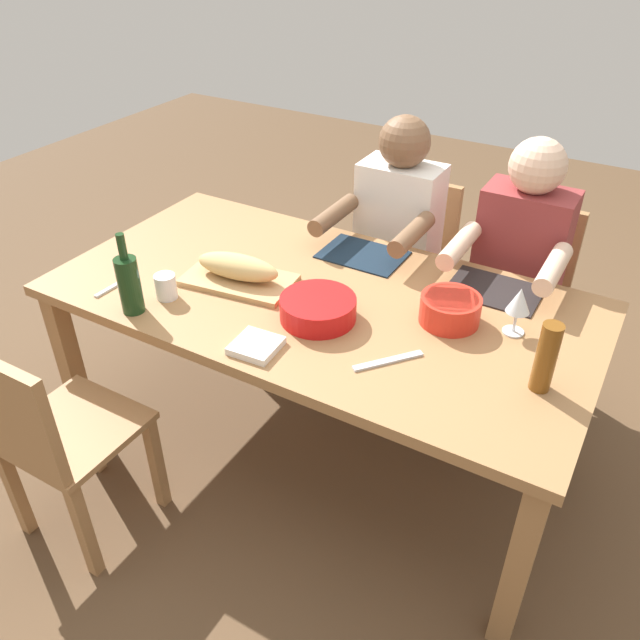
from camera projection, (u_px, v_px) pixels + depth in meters
name	position (u px, v px, depth m)	size (l,w,h in m)	color
ground_plane	(320.00, 443.00, 2.68)	(8.00, 8.00, 0.00)	brown
dining_table	(320.00, 312.00, 2.31)	(1.92, 0.99, 0.74)	#9E7044
chair_far_center	(407.00, 261.00, 2.99)	(0.40, 0.40, 0.85)	#9E7044
diner_far_center	(394.00, 235.00, 2.74)	(0.41, 0.53, 1.20)	#2D2D38
chair_near_left	(51.00, 434.00, 2.05)	(0.40, 0.40, 0.85)	#9E7044
chair_far_right	(519.00, 291.00, 2.77)	(0.40, 0.40, 0.85)	#9E7044
diner_far_right	(516.00, 266.00, 2.52)	(0.41, 0.53, 1.20)	#2D2D38
serving_bowl_pasta	(318.00, 307.00, 2.12)	(0.26, 0.26, 0.08)	red
serving_bowl_greens	(450.00, 308.00, 2.10)	(0.20, 0.20, 0.09)	red
cutting_board	(239.00, 280.00, 2.33)	(0.40, 0.22, 0.02)	tan
bread_loaf	(238.00, 267.00, 2.30)	(0.32, 0.11, 0.09)	tan
wine_bottle	(129.00, 283.00, 2.12)	(0.08, 0.08, 0.29)	#193819
beer_bottle	(546.00, 358.00, 1.78)	(0.06, 0.06, 0.22)	brown
wine_glass	(519.00, 302.00, 2.01)	(0.08, 0.08, 0.17)	silver
placemat_far_center	(363.00, 255.00, 2.50)	(0.32, 0.23, 0.01)	#142333
cup_near_left	(166.00, 286.00, 2.23)	(0.07, 0.07, 0.09)	white
fork_near_left	(114.00, 286.00, 2.31)	(0.02, 0.17, 0.01)	silver
placemat_far_right	(494.00, 290.00, 2.28)	(0.32, 0.23, 0.01)	black
carving_knife	(388.00, 361.00, 1.94)	(0.23, 0.02, 0.01)	silver
napkin_stack	(256.00, 346.00, 1.99)	(0.14, 0.14, 0.02)	white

